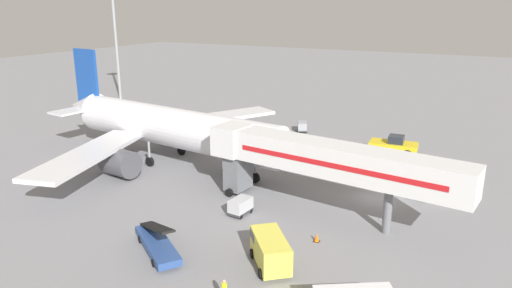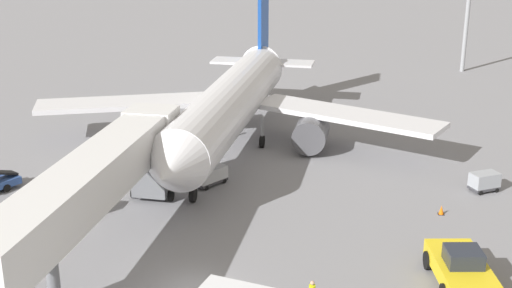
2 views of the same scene
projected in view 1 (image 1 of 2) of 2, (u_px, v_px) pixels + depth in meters
ground_plane at (376, 198)px, 45.58m from camera, size 300.00×300.00×0.00m
airplane_at_gate at (167, 128)px, 55.22m from camera, size 37.13×37.83×12.45m
jet_bridge at (317, 159)px, 40.83m from camera, size 5.82×23.86×6.76m
pushback_tug at (394, 145)px, 58.78m from camera, size 3.48×5.96×2.38m
belt_loader_truck at (157, 243)px, 35.41m from camera, size 5.17×6.45×3.17m
service_van_mid_left at (426, 180)px, 46.45m from camera, size 5.15×3.28×2.34m
service_van_mid_center at (270, 249)px, 33.49m from camera, size 4.72×4.47×2.22m
baggage_cart_far_left at (231, 169)px, 51.46m from camera, size 2.61×2.86×1.38m
baggage_cart_outer_left at (302, 126)px, 69.23m from camera, size 2.43×2.05×1.46m
baggage_cart_rear_right at (240, 206)px, 41.78m from camera, size 2.29×1.48×1.48m
ground_crew_worker_midground at (408, 171)px, 50.24m from camera, size 0.37×0.37×1.84m
safety_cone_alpha at (322, 140)px, 63.97m from camera, size 0.43×0.43×0.66m
safety_cone_bravo at (317, 237)px, 37.07m from camera, size 0.46×0.46×0.70m
apron_light_mast at (114, 13)px, 89.60m from camera, size 2.40×2.40×23.52m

